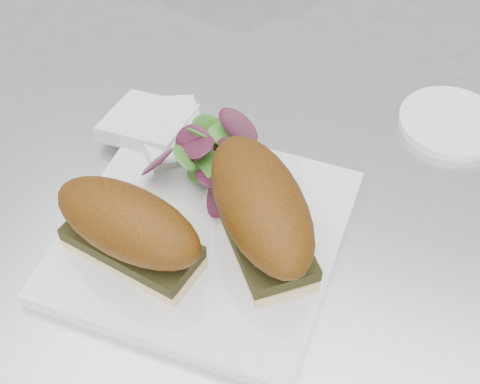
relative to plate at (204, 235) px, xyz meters
The scene contains 7 objects.
table 0.26m from the plate, 28.57° to the left, with size 0.70×0.70×0.73m.
plate is the anchor object (origin of this frame).
sandwich_left 0.09m from the plate, 133.42° to the right, with size 0.16×0.10×0.08m.
sandwich_right 0.07m from the plate, 11.22° to the left, with size 0.17×0.19×0.08m.
salad 0.09m from the plate, 107.86° to the left, with size 0.11×0.11×0.05m, color #41902F, non-canonical shape.
napkin 0.15m from the plate, 131.67° to the left, with size 0.12×0.12×0.02m, color white, non-canonical shape.
saucer 0.33m from the plate, 51.48° to the left, with size 0.12×0.12×0.01m, color white.
Camera 1 is at (0.14, -0.39, 1.26)m, focal length 50.00 mm.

